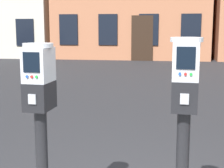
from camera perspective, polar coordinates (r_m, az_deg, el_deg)
parking_meter_near_kerb at (r=2.57m, az=-11.77°, el=-2.79°), size 0.23×0.26×1.35m
parking_meter_twin_adjacent at (r=2.41m, az=11.82°, el=-2.84°), size 0.23×0.26×1.40m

